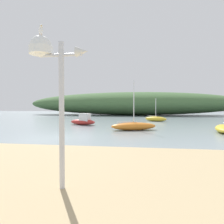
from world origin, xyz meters
TOP-DOWN VIEW (x-y plane):
  - ground_plane at (0.00, 0.00)m, footprint 120.00×120.00m
  - distant_hill at (3.69, 32.75)m, footprint 48.91×12.15m
  - mast_structure at (3.19, -8.19)m, footprint 1.36×0.53m
  - seagull_on_radar at (3.03, -8.21)m, footprint 0.21×0.29m
  - sailboat_off_point at (7.27, 14.55)m, footprint 3.13×2.30m
  - motorboat_near_shore at (-0.91, 8.40)m, footprint 3.14×1.78m
  - sailboat_mid_channel at (4.69, 4.47)m, footprint 4.11×2.44m

SIDE VIEW (x-z plane):
  - ground_plane at x=0.00m, z-range 0.00..0.00m
  - sailboat_off_point at x=7.27m, z-range -1.21..1.89m
  - sailboat_mid_channel at x=4.69m, z-range -1.79..2.49m
  - motorboat_near_shore at x=-0.91m, z-range -0.17..1.08m
  - distant_hill at x=3.69m, z-range 0.00..5.17m
  - mast_structure at x=3.19m, z-range 1.33..4.79m
  - seagull_on_radar at x=3.03m, z-range 3.68..3.90m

